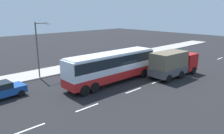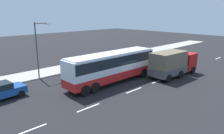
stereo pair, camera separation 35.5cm
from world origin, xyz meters
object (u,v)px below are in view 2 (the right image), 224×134
coach_bus (112,64)px  street_lamp (38,46)px  pedestrian_near_curb (62,65)px  cargo_truck (173,63)px

coach_bus → street_lamp: (-5.06, 7.37, 1.83)m
coach_bus → pedestrian_near_curb: size_ratio=6.72×
cargo_truck → street_lamp: (-12.36, 10.80, 2.28)m
coach_bus → pedestrian_near_curb: 7.82m
coach_bus → street_lamp: size_ratio=1.78×
pedestrian_near_curb → street_lamp: street_lamp is taller
coach_bus → street_lamp: street_lamp is taller
cargo_truck → street_lamp: size_ratio=1.13×
cargo_truck → coach_bus: bearing=157.5°
street_lamp → cargo_truck: bearing=-41.2°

